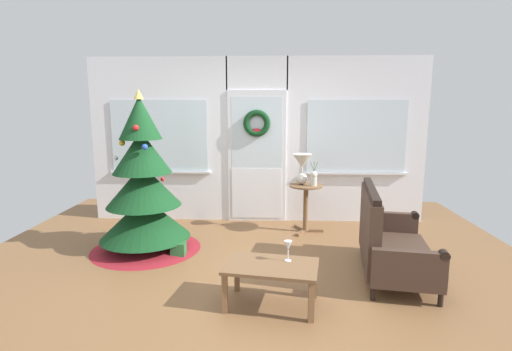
% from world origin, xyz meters
% --- Properties ---
extents(ground_plane, '(6.76, 6.76, 0.00)m').
position_xyz_m(ground_plane, '(0.00, 0.00, 0.00)').
color(ground_plane, brown).
extents(back_wall_with_door, '(5.20, 0.19, 2.55)m').
position_xyz_m(back_wall_with_door, '(0.00, 2.08, 1.28)').
color(back_wall_with_door, white).
rests_on(back_wall_with_door, ground).
extents(christmas_tree, '(1.39, 1.39, 2.01)m').
position_xyz_m(christmas_tree, '(-1.37, 0.71, 0.72)').
color(christmas_tree, '#4C331E').
rests_on(christmas_tree, ground).
extents(settee_sofa, '(0.90, 1.49, 0.96)m').
position_xyz_m(settee_sofa, '(1.49, 0.08, 0.38)').
color(settee_sofa, black).
rests_on(settee_sofa, ground).
extents(side_table, '(0.50, 0.48, 0.70)m').
position_xyz_m(side_table, '(0.73, 1.49, 0.50)').
color(side_table, brown).
rests_on(side_table, ground).
extents(table_lamp, '(0.28, 0.28, 0.44)m').
position_xyz_m(table_lamp, '(0.67, 1.53, 0.98)').
color(table_lamp, silver).
rests_on(table_lamp, side_table).
extents(flower_vase, '(0.11, 0.10, 0.35)m').
position_xyz_m(flower_vase, '(0.83, 1.43, 0.82)').
color(flower_vase, beige).
rests_on(flower_vase, side_table).
extents(coffee_table, '(0.91, 0.65, 0.39)m').
position_xyz_m(coffee_table, '(0.24, -0.66, 0.34)').
color(coffee_table, brown).
rests_on(coffee_table, ground).
extents(wine_glass, '(0.08, 0.08, 0.20)m').
position_xyz_m(wine_glass, '(0.39, -0.57, 0.54)').
color(wine_glass, silver).
rests_on(wine_glass, coffee_table).
extents(gift_box, '(0.17, 0.15, 0.17)m').
position_xyz_m(gift_box, '(-0.90, 0.49, 0.09)').
color(gift_box, '#266633').
rests_on(gift_box, ground).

